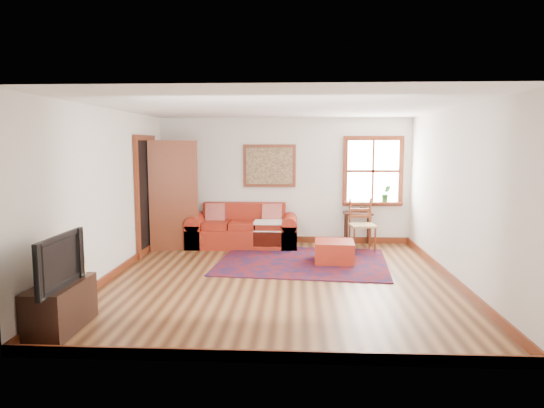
# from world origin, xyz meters

# --- Properties ---
(ground) EXTENTS (5.50, 5.50, 0.00)m
(ground) POSITION_xyz_m (0.00, 0.00, 0.00)
(ground) COLOR #482613
(ground) RESTS_ON ground
(room_envelope) EXTENTS (5.04, 5.54, 2.52)m
(room_envelope) POSITION_xyz_m (0.00, 0.02, 1.65)
(room_envelope) COLOR silver
(room_envelope) RESTS_ON ground
(window) EXTENTS (1.18, 0.20, 1.38)m
(window) POSITION_xyz_m (1.78, 2.70, 1.31)
(window) COLOR white
(window) RESTS_ON ground
(doorway) EXTENTS (0.89, 1.08, 2.14)m
(doorway) POSITION_xyz_m (-2.21, 1.78, 1.07)
(doorway) COLOR black
(doorway) RESTS_ON ground
(framed_artwork) EXTENTS (1.05, 0.07, 0.85)m
(framed_artwork) POSITION_xyz_m (-0.30, 2.71, 1.55)
(framed_artwork) COLOR maroon
(framed_artwork) RESTS_ON ground
(persian_rug) EXTENTS (2.97, 2.47, 0.02)m
(persian_rug) POSITION_xyz_m (0.35, 1.07, 0.01)
(persian_rug) COLOR #620E0E
(persian_rug) RESTS_ON ground
(red_leather_sofa) EXTENTS (2.11, 0.87, 0.83)m
(red_leather_sofa) POSITION_xyz_m (-0.79, 2.34, 0.27)
(red_leather_sofa) COLOR maroon
(red_leather_sofa) RESTS_ON ground
(red_ottoman) EXTENTS (0.68, 0.68, 0.37)m
(red_ottoman) POSITION_xyz_m (0.88, 1.08, 0.18)
(red_ottoman) COLOR maroon
(red_ottoman) RESTS_ON ground
(side_table) EXTENTS (0.55, 0.41, 0.66)m
(side_table) POSITION_xyz_m (1.45, 2.51, 0.54)
(side_table) COLOR black
(side_table) RESTS_ON ground
(ladder_back_chair) EXTENTS (0.50, 0.48, 0.97)m
(ladder_back_chair) POSITION_xyz_m (1.46, 2.05, 0.52)
(ladder_back_chair) COLOR tan
(ladder_back_chair) RESTS_ON ground
(media_cabinet) EXTENTS (0.42, 0.93, 0.51)m
(media_cabinet) POSITION_xyz_m (-2.28, -2.04, 0.26)
(media_cabinet) COLOR black
(media_cabinet) RESTS_ON ground
(television) EXTENTS (0.13, 0.97, 0.56)m
(television) POSITION_xyz_m (-2.26, -2.22, 0.79)
(television) COLOR black
(television) RESTS_ON media_cabinet
(candle_hurricane) EXTENTS (0.12, 0.12, 0.18)m
(candle_hurricane) POSITION_xyz_m (-2.23, -1.65, 0.60)
(candle_hurricane) COLOR silver
(candle_hurricane) RESTS_ON media_cabinet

